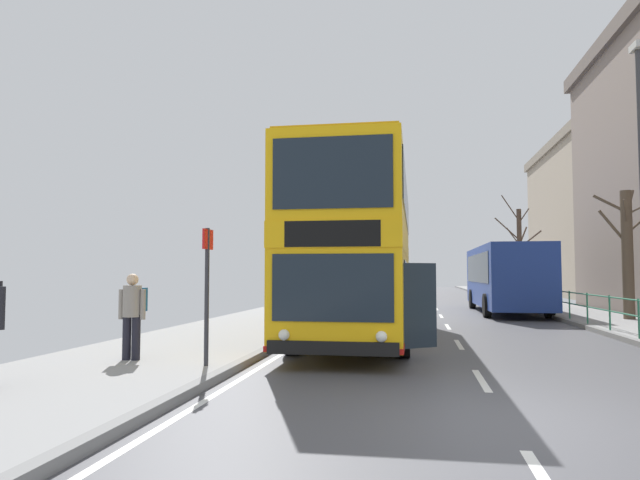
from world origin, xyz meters
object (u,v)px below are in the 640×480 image
(bus_stop_sign_near, at_px, (207,280))
(background_building_01, at_px, (620,218))
(background_bus_far_lane, at_px, (505,277))
(pedestrian_with_backpack, at_px, (133,309))
(bare_tree_far_00, at_px, (627,251))
(bare_tree_far_01, at_px, (520,250))
(double_decker_bus_main, at_px, (361,252))

(bus_stop_sign_near, distance_m, background_building_01, 42.56)
(background_bus_far_lane, distance_m, background_building_01, 23.96)
(pedestrian_with_backpack, bearing_deg, bare_tree_far_00, 42.78)
(bare_tree_far_00, bearing_deg, background_building_01, 71.92)
(bare_tree_far_00, xyz_separation_m, background_building_01, (8.25, 25.26, 3.49))
(bare_tree_far_00, relative_size, background_building_01, 0.27)
(bare_tree_far_00, bearing_deg, bare_tree_far_01, 90.68)
(double_decker_bus_main, xyz_separation_m, bare_tree_far_00, (9.02, 6.38, 0.23))
(bus_stop_sign_near, bearing_deg, pedestrian_with_backpack, 165.12)
(double_decker_bus_main, xyz_separation_m, bus_stop_sign_near, (-2.20, -5.95, -0.71))
(pedestrian_with_backpack, relative_size, bare_tree_far_01, 0.22)
(background_bus_far_lane, xyz_separation_m, pedestrian_with_backpack, (-9.34, -16.76, -0.55))
(background_bus_far_lane, bearing_deg, bare_tree_far_01, 77.64)
(pedestrian_with_backpack, distance_m, bus_stop_sign_near, 1.78)
(bus_stop_sign_near, bearing_deg, background_bus_far_lane, 65.86)
(double_decker_bus_main, xyz_separation_m, background_bus_far_lane, (5.51, 11.25, -0.73))
(double_decker_bus_main, height_order, bare_tree_far_00, bare_tree_far_00)
(background_bus_far_lane, height_order, bare_tree_far_01, bare_tree_far_01)
(bare_tree_far_00, bearing_deg, pedestrian_with_backpack, -137.22)
(bare_tree_far_01, bearing_deg, background_building_01, 32.60)
(background_building_01, bearing_deg, background_bus_far_lane, -119.98)
(pedestrian_with_backpack, bearing_deg, double_decker_bus_main, 55.20)
(double_decker_bus_main, relative_size, bare_tree_far_00, 2.38)
(background_bus_far_lane, xyz_separation_m, bare_tree_far_00, (3.52, -4.87, 0.96))
(bare_tree_far_00, bearing_deg, bus_stop_sign_near, -132.31)
(bare_tree_far_00, xyz_separation_m, bare_tree_far_01, (-0.24, 19.84, 0.87))
(background_bus_far_lane, bearing_deg, bare_tree_far_00, -54.17)
(pedestrian_with_backpack, xyz_separation_m, bare_tree_far_00, (12.85, 11.89, 1.51))
(background_bus_far_lane, distance_m, bare_tree_far_01, 15.43)
(bus_stop_sign_near, xyz_separation_m, bare_tree_far_01, (10.99, 32.16, 1.81))
(double_decker_bus_main, relative_size, bare_tree_far_01, 1.57)
(background_bus_far_lane, relative_size, bus_stop_sign_near, 4.07)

